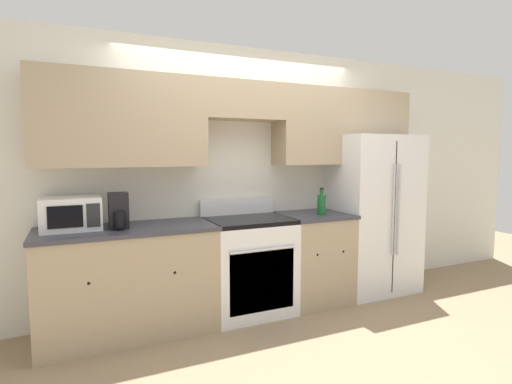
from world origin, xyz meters
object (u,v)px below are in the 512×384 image
(bottle, at_px, (321,204))
(oven_range, at_px, (249,265))
(refrigerator, at_px, (372,213))
(microwave, at_px, (71,213))

(bottle, bearing_deg, oven_range, 172.70)
(refrigerator, distance_m, microwave, 3.06)
(microwave, xyz_separation_m, bottle, (2.29, -0.19, -0.02))
(refrigerator, relative_size, bottle, 6.35)
(microwave, distance_m, bottle, 2.30)
(bottle, bearing_deg, refrigerator, 9.64)
(refrigerator, xyz_separation_m, microwave, (-3.06, 0.06, 0.19))
(oven_range, distance_m, refrigerator, 1.58)
(refrigerator, bearing_deg, microwave, 178.93)
(oven_range, relative_size, microwave, 2.38)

